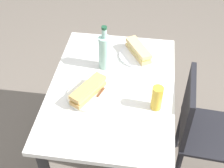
{
  "coord_description": "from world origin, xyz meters",
  "views": [
    {
      "loc": [
        1.29,
        0.18,
        2.03
      ],
      "look_at": [
        0.0,
        0.0,
        0.78
      ],
      "focal_mm": 49.58,
      "sensor_mm": 36.0,
      "label": 1
    }
  ],
  "objects_px": {
    "water_bottle": "(105,52)",
    "knife_near": "(145,51)",
    "baguette_sandwich_far": "(88,90)",
    "dining_table": "(112,102)",
    "chair_far": "(199,127)",
    "beer_glass": "(157,98)",
    "plate_far": "(89,95)",
    "knife_far": "(97,97)",
    "baguette_sandwich_near": "(138,50)",
    "plate_near": "(138,55)"
  },
  "relations": [
    {
      "from": "knife_near",
      "to": "plate_far",
      "type": "xyz_separation_m",
      "value": [
        0.44,
        -0.29,
        -0.01
      ]
    },
    {
      "from": "water_bottle",
      "to": "knife_far",
      "type": "bearing_deg",
      "value": 0.46
    },
    {
      "from": "knife_near",
      "to": "chair_far",
      "type": "bearing_deg",
      "value": 49.24
    },
    {
      "from": "plate_far",
      "to": "beer_glass",
      "type": "xyz_separation_m",
      "value": [
        0.03,
        0.38,
        0.07
      ]
    },
    {
      "from": "chair_far",
      "to": "baguette_sandwich_near",
      "type": "bearing_deg",
      "value": -124.77
    },
    {
      "from": "baguette_sandwich_far",
      "to": "knife_far",
      "type": "xyz_separation_m",
      "value": [
        0.02,
        0.05,
        -0.03
      ]
    },
    {
      "from": "knife_near",
      "to": "water_bottle",
      "type": "distance_m",
      "value": 0.31
    },
    {
      "from": "baguette_sandwich_far",
      "to": "baguette_sandwich_near",
      "type": "bearing_deg",
      "value": 148.37
    },
    {
      "from": "dining_table",
      "to": "chair_far",
      "type": "relative_size",
      "value": 1.23
    },
    {
      "from": "chair_far",
      "to": "water_bottle",
      "type": "xyz_separation_m",
      "value": [
        -0.17,
        -0.63,
        0.4
      ]
    },
    {
      "from": "plate_near",
      "to": "beer_glass",
      "type": "distance_m",
      "value": 0.46
    },
    {
      "from": "knife_near",
      "to": "baguette_sandwich_far",
      "type": "distance_m",
      "value": 0.53
    },
    {
      "from": "dining_table",
      "to": "knife_far",
      "type": "bearing_deg",
      "value": -30.65
    },
    {
      "from": "plate_far",
      "to": "beer_glass",
      "type": "distance_m",
      "value": 0.39
    },
    {
      "from": "baguette_sandwich_far",
      "to": "knife_far",
      "type": "height_order",
      "value": "baguette_sandwich_far"
    },
    {
      "from": "water_bottle",
      "to": "beer_glass",
      "type": "xyz_separation_m",
      "value": [
        0.3,
        0.33,
        -0.04
      ]
    },
    {
      "from": "dining_table",
      "to": "beer_glass",
      "type": "relative_size",
      "value": 6.99
    },
    {
      "from": "chair_far",
      "to": "plate_far",
      "type": "relative_size",
      "value": 3.39
    },
    {
      "from": "baguette_sandwich_near",
      "to": "knife_far",
      "type": "relative_size",
      "value": 1.37
    },
    {
      "from": "baguette_sandwich_far",
      "to": "dining_table",
      "type": "bearing_deg",
      "value": 129.24
    },
    {
      "from": "knife_near",
      "to": "plate_far",
      "type": "bearing_deg",
      "value": -33.12
    },
    {
      "from": "plate_near",
      "to": "knife_far",
      "type": "relative_size",
      "value": 1.43
    },
    {
      "from": "plate_near",
      "to": "chair_far",
      "type": "bearing_deg",
      "value": 55.23
    },
    {
      "from": "plate_near",
      "to": "knife_near",
      "type": "bearing_deg",
      "value": 133.93
    },
    {
      "from": "chair_far",
      "to": "knife_far",
      "type": "height_order",
      "value": "chair_far"
    },
    {
      "from": "chair_far",
      "to": "knife_far",
      "type": "xyz_separation_m",
      "value": [
        0.12,
        -0.63,
        0.3
      ]
    },
    {
      "from": "dining_table",
      "to": "plate_near",
      "type": "relative_size",
      "value": 4.17
    },
    {
      "from": "plate_near",
      "to": "baguette_sandwich_near",
      "type": "bearing_deg",
      "value": 0.0
    },
    {
      "from": "baguette_sandwich_far",
      "to": "knife_far",
      "type": "distance_m",
      "value": 0.06
    },
    {
      "from": "baguette_sandwich_near",
      "to": "water_bottle",
      "type": "bearing_deg",
      "value": -56.37
    },
    {
      "from": "dining_table",
      "to": "beer_glass",
      "type": "xyz_separation_m",
      "value": [
        0.13,
        0.26,
        0.21
      ]
    },
    {
      "from": "knife_far",
      "to": "water_bottle",
      "type": "distance_m",
      "value": 0.3
    },
    {
      "from": "dining_table",
      "to": "knife_near",
      "type": "xyz_separation_m",
      "value": [
        -0.34,
        0.17,
        0.15
      ]
    },
    {
      "from": "knife_far",
      "to": "water_bottle",
      "type": "xyz_separation_m",
      "value": [
        -0.29,
        -0.0,
        0.1
      ]
    },
    {
      "from": "beer_glass",
      "to": "plate_far",
      "type": "bearing_deg",
      "value": -94.7
    },
    {
      "from": "chair_far",
      "to": "baguette_sandwich_far",
      "type": "relative_size",
      "value": 3.38
    },
    {
      "from": "knife_near",
      "to": "water_bottle",
      "type": "height_order",
      "value": "water_bottle"
    },
    {
      "from": "plate_near",
      "to": "dining_table",
      "type": "bearing_deg",
      "value": -22.79
    },
    {
      "from": "plate_far",
      "to": "beer_glass",
      "type": "height_order",
      "value": "beer_glass"
    },
    {
      "from": "water_bottle",
      "to": "baguette_sandwich_near",
      "type": "bearing_deg",
      "value": 123.63
    },
    {
      "from": "dining_table",
      "to": "chair_far",
      "type": "height_order",
      "value": "chair_far"
    },
    {
      "from": "plate_far",
      "to": "baguette_sandwich_far",
      "type": "height_order",
      "value": "baguette_sandwich_far"
    },
    {
      "from": "water_bottle",
      "to": "beer_glass",
      "type": "distance_m",
      "value": 0.45
    },
    {
      "from": "plate_far",
      "to": "knife_far",
      "type": "relative_size",
      "value": 1.43
    },
    {
      "from": "water_bottle",
      "to": "knife_near",
      "type": "bearing_deg",
      "value": 125.56
    },
    {
      "from": "knife_far",
      "to": "water_bottle",
      "type": "bearing_deg",
      "value": -179.54
    },
    {
      "from": "baguette_sandwich_near",
      "to": "beer_glass",
      "type": "xyz_separation_m",
      "value": [
        0.44,
        0.13,
        0.02
      ]
    },
    {
      "from": "beer_glass",
      "to": "water_bottle",
      "type": "bearing_deg",
      "value": -132.6
    },
    {
      "from": "baguette_sandwich_far",
      "to": "knife_near",
      "type": "bearing_deg",
      "value": 146.88
    },
    {
      "from": "beer_glass",
      "to": "knife_near",
      "type": "bearing_deg",
      "value": -168.94
    }
  ]
}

